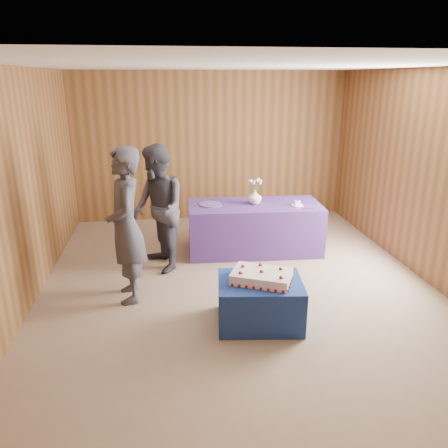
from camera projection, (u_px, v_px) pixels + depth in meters
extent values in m
plane|color=gray|center=(237.00, 286.00, 5.67)|extent=(6.00, 6.00, 0.00)
cube|color=brown|center=(211.00, 147.00, 8.06)|extent=(5.00, 0.04, 2.70)
cube|color=brown|center=(330.00, 309.00, 2.43)|extent=(5.00, 0.04, 2.70)
cube|color=brown|center=(20.00, 192.00, 4.91)|extent=(0.04, 6.00, 2.70)
cube|color=brown|center=(431.00, 178.00, 5.57)|extent=(0.04, 6.00, 2.70)
cube|color=white|center=(240.00, 65.00, 4.81)|extent=(5.00, 6.00, 0.04)
cube|color=navy|center=(260.00, 302.00, 4.75)|extent=(0.98, 0.80, 0.50)
cube|color=#4B2E80|center=(254.00, 227.00, 6.73)|extent=(2.04, 1.00, 0.75)
cube|color=white|center=(262.00, 276.00, 4.65)|extent=(0.73, 0.63, 0.11)
sphere|color=maroon|center=(229.00, 284.00, 4.57)|extent=(0.03, 0.03, 0.03)
sphere|color=maroon|center=(287.00, 292.00, 4.40)|extent=(0.03, 0.03, 0.03)
sphere|color=maroon|center=(239.00, 269.00, 4.94)|extent=(0.03, 0.03, 0.03)
sphere|color=maroon|center=(293.00, 276.00, 4.77)|extent=(0.03, 0.03, 0.03)
sphere|color=maroon|center=(243.00, 272.00, 4.59)|extent=(0.04, 0.04, 0.04)
cone|color=#145923|center=(245.00, 273.00, 4.60)|extent=(0.02, 0.03, 0.02)
sphere|color=maroon|center=(279.00, 268.00, 4.67)|extent=(0.04, 0.04, 0.04)
cone|color=#145923|center=(281.00, 269.00, 4.68)|extent=(0.02, 0.03, 0.02)
sphere|color=maroon|center=(262.00, 270.00, 4.63)|extent=(0.04, 0.04, 0.04)
cone|color=#145923|center=(264.00, 271.00, 4.64)|extent=(0.02, 0.03, 0.02)
imported|color=white|center=(255.00, 197.00, 6.60)|extent=(0.27, 0.27, 0.21)
cylinder|color=#255E26|center=(257.00, 185.00, 6.55)|extent=(0.01, 0.01, 0.14)
sphere|color=#DBC0F9|center=(261.00, 181.00, 6.53)|extent=(0.05, 0.05, 0.05)
cylinder|color=#255E26|center=(256.00, 185.00, 6.57)|extent=(0.01, 0.01, 0.14)
sphere|color=white|center=(259.00, 180.00, 6.58)|extent=(0.05, 0.05, 0.05)
cylinder|color=#255E26|center=(255.00, 185.00, 6.58)|extent=(0.01, 0.01, 0.14)
sphere|color=#DBC0F9|center=(255.00, 180.00, 6.60)|extent=(0.05, 0.05, 0.05)
cylinder|color=#255E26|center=(254.00, 185.00, 6.57)|extent=(0.01, 0.01, 0.14)
sphere|color=white|center=(251.00, 180.00, 6.59)|extent=(0.05, 0.05, 0.05)
cylinder|color=#255E26|center=(253.00, 185.00, 6.55)|extent=(0.01, 0.01, 0.14)
sphere|color=#DBC0F9|center=(250.00, 180.00, 6.54)|extent=(0.05, 0.05, 0.05)
cylinder|color=#255E26|center=(253.00, 186.00, 6.53)|extent=(0.01, 0.01, 0.14)
sphere|color=white|center=(250.00, 181.00, 6.48)|extent=(0.05, 0.05, 0.05)
cylinder|color=#255E26|center=(254.00, 186.00, 6.51)|extent=(0.01, 0.01, 0.14)
sphere|color=#DBC0F9|center=(253.00, 182.00, 6.45)|extent=(0.05, 0.05, 0.05)
cylinder|color=#255E26|center=(256.00, 186.00, 6.51)|extent=(0.01, 0.01, 0.14)
sphere|color=white|center=(257.00, 182.00, 6.45)|extent=(0.05, 0.05, 0.05)
cylinder|color=#255E26|center=(257.00, 186.00, 6.53)|extent=(0.01, 0.01, 0.14)
sphere|color=#DBC0F9|center=(260.00, 181.00, 6.48)|extent=(0.05, 0.05, 0.05)
cylinder|color=#604890|center=(210.00, 204.00, 6.56)|extent=(0.43, 0.43, 0.02)
cylinder|color=white|center=(297.00, 205.00, 6.53)|extent=(0.23, 0.23, 0.01)
cube|color=white|center=(297.00, 203.00, 6.52)|extent=(0.08, 0.07, 0.07)
sphere|color=maroon|center=(298.00, 200.00, 6.48)|extent=(0.03, 0.03, 0.03)
cube|color=#BBBBC0|center=(305.00, 208.00, 6.38)|extent=(0.26, 0.09, 0.00)
imported|color=#383842|center=(126.00, 226.00, 5.08)|extent=(0.53, 0.73, 1.85)
imported|color=#35343F|center=(158.00, 209.00, 5.92)|extent=(0.90, 1.02, 1.75)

